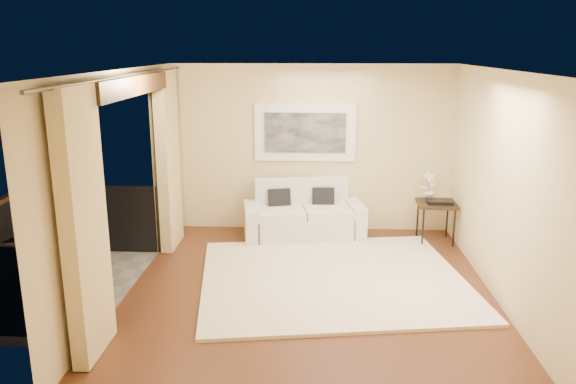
# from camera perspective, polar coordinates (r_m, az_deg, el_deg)

# --- Properties ---
(floor) EXTENTS (5.00, 5.00, 0.00)m
(floor) POSITION_cam_1_polar(r_m,az_deg,el_deg) (7.12, 2.16, -9.99)
(floor) COLOR #582F19
(floor) RESTS_ON ground
(room_shell) EXTENTS (5.00, 6.40, 5.00)m
(room_shell) POSITION_cam_1_polar(r_m,az_deg,el_deg) (6.85, -16.05, 10.35)
(room_shell) COLOR white
(room_shell) RESTS_ON ground
(balcony) EXTENTS (1.81, 2.60, 1.17)m
(balcony) POSITION_cam_1_polar(r_m,az_deg,el_deg) (7.81, -23.09, -7.52)
(balcony) COLOR #605B56
(balcony) RESTS_ON ground
(curtains) EXTENTS (0.16, 4.80, 2.64)m
(curtains) POSITION_cam_1_polar(r_m,az_deg,el_deg) (7.02, -15.22, 0.69)
(curtains) COLOR #DEC688
(curtains) RESTS_ON ground
(artwork) EXTENTS (1.62, 0.07, 0.92)m
(artwork) POSITION_cam_1_polar(r_m,az_deg,el_deg) (9.04, 1.74, 6.06)
(artwork) COLOR white
(artwork) RESTS_ON room_shell
(rug) EXTENTS (3.76, 3.39, 0.04)m
(rug) POSITION_cam_1_polar(r_m,az_deg,el_deg) (7.44, 4.56, -8.73)
(rug) COLOR #FFEFCD
(rug) RESTS_ON floor
(sofa) EXTENTS (1.97, 1.09, 0.90)m
(sofa) POSITION_cam_1_polar(r_m,az_deg,el_deg) (8.96, 1.56, -2.57)
(sofa) COLOR white
(sofa) RESTS_ON floor
(side_table) EXTENTS (0.60, 0.60, 0.64)m
(side_table) POSITION_cam_1_polar(r_m,az_deg,el_deg) (8.93, 14.85, -1.38)
(side_table) COLOR black
(side_table) RESTS_ON floor
(tray) EXTENTS (0.39, 0.29, 0.05)m
(tray) POSITION_cam_1_polar(r_m,az_deg,el_deg) (8.88, 15.14, -0.94)
(tray) COLOR black
(tray) RESTS_ON side_table
(orchid) EXTENTS (0.30, 0.28, 0.48)m
(orchid) POSITION_cam_1_polar(r_m,az_deg,el_deg) (8.95, 14.17, 0.66)
(orchid) COLOR white
(orchid) RESTS_ON side_table
(bistro_table) EXTENTS (0.80, 0.80, 0.77)m
(bistro_table) POSITION_cam_1_polar(r_m,az_deg,el_deg) (7.17, -24.54, -5.26)
(bistro_table) COLOR black
(bistro_table) RESTS_ON balcony
(balcony_chair_far) EXTENTS (0.42, 0.42, 0.96)m
(balcony_chair_far) POSITION_cam_1_polar(r_m,az_deg,el_deg) (8.59, -22.71, -2.84)
(balcony_chair_far) COLOR black
(balcony_chair_far) RESTS_ON balcony
(balcony_chair_near) EXTENTS (0.47, 0.48, 0.93)m
(balcony_chair_near) POSITION_cam_1_polar(r_m,az_deg,el_deg) (7.41, -24.56, -5.84)
(balcony_chair_near) COLOR black
(balcony_chair_near) RESTS_ON balcony
(ice_bucket) EXTENTS (0.18, 0.18, 0.20)m
(ice_bucket) POSITION_cam_1_polar(r_m,az_deg,el_deg) (7.24, -25.47, -3.65)
(ice_bucket) COLOR white
(ice_bucket) RESTS_ON bistro_table
(candle) EXTENTS (0.06, 0.06, 0.07)m
(candle) POSITION_cam_1_polar(r_m,az_deg,el_deg) (7.22, -23.75, -4.05)
(candle) COLOR red
(candle) RESTS_ON bistro_table
(vase) EXTENTS (0.04, 0.04, 0.18)m
(vase) POSITION_cam_1_polar(r_m,az_deg,el_deg) (6.99, -25.45, -4.35)
(vase) COLOR white
(vase) RESTS_ON bistro_table
(glass_a) EXTENTS (0.06, 0.06, 0.12)m
(glass_a) POSITION_cam_1_polar(r_m,az_deg,el_deg) (7.00, -23.64, -4.38)
(glass_a) COLOR silver
(glass_a) RESTS_ON bistro_table
(glass_b) EXTENTS (0.06, 0.06, 0.12)m
(glass_b) POSITION_cam_1_polar(r_m,az_deg,el_deg) (7.02, -23.30, -4.31)
(glass_b) COLOR white
(glass_b) RESTS_ON bistro_table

